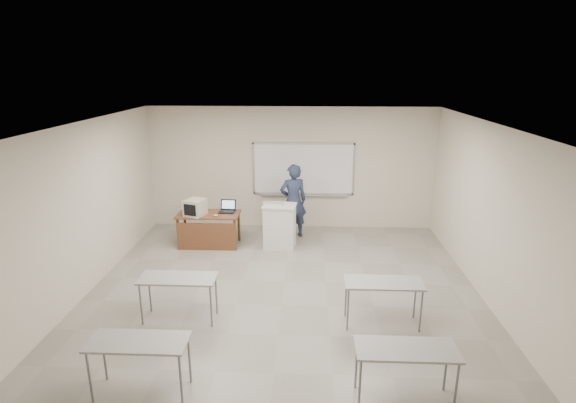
{
  "coord_description": "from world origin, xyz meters",
  "views": [
    {
      "loc": [
        0.42,
        -6.8,
        3.88
      ],
      "look_at": [
        0.0,
        2.2,
        1.19
      ],
      "focal_mm": 28.0,
      "sensor_mm": 36.0,
      "label": 1
    }
  ],
  "objects_px": {
    "whiteboard": "(303,170)",
    "podium": "(280,226)",
    "instructor_desk": "(208,224)",
    "keyboard": "(273,203)",
    "mouse": "(215,215)",
    "laptop": "(227,209)",
    "presenter": "(293,201)",
    "crt_monitor": "(196,207)"
  },
  "relations": [
    {
      "from": "whiteboard",
      "to": "podium",
      "type": "relative_size",
      "value": 2.5
    },
    {
      "from": "crt_monitor",
      "to": "whiteboard",
      "type": "bearing_deg",
      "value": 50.18
    },
    {
      "from": "podium",
      "to": "crt_monitor",
      "type": "height_order",
      "value": "crt_monitor"
    },
    {
      "from": "whiteboard",
      "to": "instructor_desk",
      "type": "relative_size",
      "value": 1.8
    },
    {
      "from": "whiteboard",
      "to": "mouse",
      "type": "bearing_deg",
      "value": -141.31
    },
    {
      "from": "keyboard",
      "to": "whiteboard",
      "type": "bearing_deg",
      "value": 77.53
    },
    {
      "from": "laptop",
      "to": "mouse",
      "type": "relative_size",
      "value": 3.16
    },
    {
      "from": "podium",
      "to": "crt_monitor",
      "type": "xyz_separation_m",
      "value": [
        -1.85,
        -0.07,
        0.43
      ]
    },
    {
      "from": "keyboard",
      "to": "presenter",
      "type": "bearing_deg",
      "value": 69.15
    },
    {
      "from": "instructor_desk",
      "to": "laptop",
      "type": "height_order",
      "value": "laptop"
    },
    {
      "from": "whiteboard",
      "to": "instructor_desk",
      "type": "distance_m",
      "value": 2.71
    },
    {
      "from": "instructor_desk",
      "to": "keyboard",
      "type": "relative_size",
      "value": 2.95
    },
    {
      "from": "keyboard",
      "to": "instructor_desk",
      "type": "bearing_deg",
      "value": -160.73
    },
    {
      "from": "podium",
      "to": "presenter",
      "type": "xyz_separation_m",
      "value": [
        0.28,
        0.69,
        0.38
      ]
    },
    {
      "from": "podium",
      "to": "mouse",
      "type": "xyz_separation_m",
      "value": [
        -1.4,
        -0.14,
        0.27
      ]
    },
    {
      "from": "podium",
      "to": "presenter",
      "type": "height_order",
      "value": "presenter"
    },
    {
      "from": "crt_monitor",
      "to": "keyboard",
      "type": "relative_size",
      "value": 0.94
    },
    {
      "from": "whiteboard",
      "to": "laptop",
      "type": "height_order",
      "value": "whiteboard"
    },
    {
      "from": "crt_monitor",
      "to": "mouse",
      "type": "relative_size",
      "value": 4.05
    },
    {
      "from": "whiteboard",
      "to": "keyboard",
      "type": "relative_size",
      "value": 5.31
    },
    {
      "from": "instructor_desk",
      "to": "presenter",
      "type": "height_order",
      "value": "presenter"
    },
    {
      "from": "whiteboard",
      "to": "podium",
      "type": "distance_m",
      "value": 1.77
    },
    {
      "from": "whiteboard",
      "to": "laptop",
      "type": "distance_m",
      "value": 2.17
    },
    {
      "from": "whiteboard",
      "to": "crt_monitor",
      "type": "relative_size",
      "value": 5.63
    },
    {
      "from": "whiteboard",
      "to": "podium",
      "type": "xyz_separation_m",
      "value": [
        -0.5,
        -1.38,
        -0.98
      ]
    },
    {
      "from": "whiteboard",
      "to": "instructor_desk",
      "type": "xyz_separation_m",
      "value": [
        -2.1,
        -1.43,
        -0.95
      ]
    },
    {
      "from": "podium",
      "to": "mouse",
      "type": "height_order",
      "value": "podium"
    },
    {
      "from": "crt_monitor",
      "to": "podium",
      "type": "bearing_deg",
      "value": 20.59
    },
    {
      "from": "podium",
      "to": "mouse",
      "type": "relative_size",
      "value": 9.14
    },
    {
      "from": "whiteboard",
      "to": "mouse",
      "type": "distance_m",
      "value": 2.54
    },
    {
      "from": "mouse",
      "to": "presenter",
      "type": "distance_m",
      "value": 1.87
    },
    {
      "from": "podium",
      "to": "crt_monitor",
      "type": "distance_m",
      "value": 1.9
    },
    {
      "from": "instructor_desk",
      "to": "podium",
      "type": "distance_m",
      "value": 1.6
    },
    {
      "from": "whiteboard",
      "to": "keyboard",
      "type": "xyz_separation_m",
      "value": [
        -0.65,
        -1.3,
        -0.47
      ]
    },
    {
      "from": "instructor_desk",
      "to": "mouse",
      "type": "bearing_deg",
      "value": -24.25
    },
    {
      "from": "instructor_desk",
      "to": "keyboard",
      "type": "distance_m",
      "value": 1.53
    },
    {
      "from": "whiteboard",
      "to": "laptop",
      "type": "bearing_deg",
      "value": -145.58
    },
    {
      "from": "laptop",
      "to": "presenter",
      "type": "xyz_separation_m",
      "value": [
        1.48,
        0.47,
        0.07
      ]
    },
    {
      "from": "whiteboard",
      "to": "laptop",
      "type": "xyz_separation_m",
      "value": [
        -1.7,
        -1.17,
        -0.67
      ]
    },
    {
      "from": "podium",
      "to": "instructor_desk",
      "type": "bearing_deg",
      "value": -172.25
    },
    {
      "from": "mouse",
      "to": "keyboard",
      "type": "xyz_separation_m",
      "value": [
        1.25,
        0.22,
        0.24
      ]
    },
    {
      "from": "laptop",
      "to": "mouse",
      "type": "xyz_separation_m",
      "value": [
        -0.2,
        -0.36,
        -0.04
      ]
    }
  ]
}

